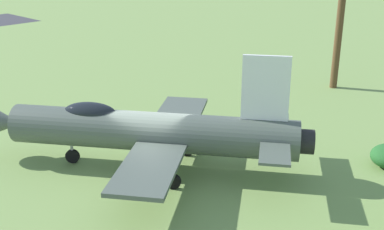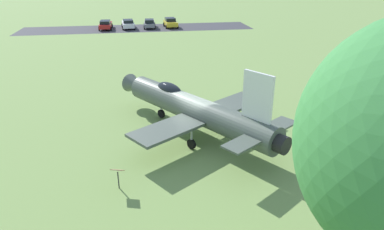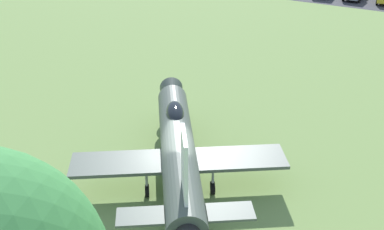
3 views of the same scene
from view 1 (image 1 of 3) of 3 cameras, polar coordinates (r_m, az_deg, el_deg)
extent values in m
plane|color=#75934C|center=(20.41, -4.59, -6.30)|extent=(200.00, 200.00, 0.00)
cylinder|color=#4C564C|center=(19.72, -4.72, -1.95)|extent=(10.69, 7.73, 1.61)
cone|color=#4C564C|center=(22.14, -21.15, -0.77)|extent=(2.09, 2.02, 1.37)
cylinder|color=black|center=(19.22, 13.24, -3.07)|extent=(1.03, 1.13, 0.96)
ellipsoid|color=black|center=(20.24, -11.87, 0.33)|extent=(2.33, 1.95, 0.84)
cube|color=white|center=(18.46, 8.63, 3.11)|extent=(1.59, 1.10, 2.52)
cube|color=#4C564C|center=(17.14, -5.13, -6.29)|extent=(3.93, 4.55, 0.16)
cube|color=#4C564C|center=(22.27, -1.46, 0.23)|extent=(3.93, 4.55, 0.16)
cube|color=#4C564C|center=(17.54, 9.69, -4.56)|extent=(1.90, 2.11, 0.10)
cube|color=#4C564C|center=(20.69, 9.77, -0.62)|extent=(1.90, 2.11, 0.10)
cylinder|color=#A5A8AD|center=(21.11, -13.97, -3.22)|extent=(0.12, 0.12, 1.21)
cylinder|color=black|center=(21.35, -13.83, -4.71)|extent=(0.60, 0.48, 0.60)
cylinder|color=#A5A8AD|center=(18.45, -2.24, -6.14)|extent=(0.12, 0.12, 1.21)
cylinder|color=black|center=(18.73, -2.22, -7.80)|extent=(0.60, 0.48, 0.60)
cylinder|color=#A5A8AD|center=(21.13, -0.59, -2.55)|extent=(0.12, 0.12, 1.21)
cylinder|color=black|center=(21.38, -0.58, -4.05)|extent=(0.60, 0.48, 0.60)
cylinder|color=brown|center=(31.46, 16.88, 9.77)|extent=(0.45, 0.45, 7.61)
camera|label=2|loc=(10.29, 78.49, 8.48)|focal=32.28mm
camera|label=3|loc=(22.89, 56.86, 23.09)|focal=46.08mm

